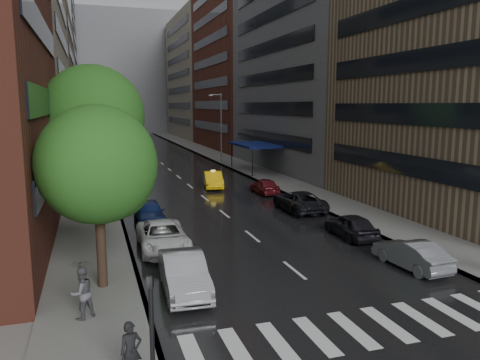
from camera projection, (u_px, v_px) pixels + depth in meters
name	position (u px, v px, depth m)	size (l,w,h in m)	color
ground	(337.00, 305.00, 18.13)	(220.00, 220.00, 0.00)	gray
road	(158.00, 160.00, 65.15)	(14.00, 140.00, 0.01)	black
sidewalk_left	(90.00, 162.00, 62.43)	(4.00, 140.00, 0.15)	gray
sidewalk_right	(220.00, 157.00, 67.84)	(4.00, 140.00, 0.15)	gray
crosswalk	(371.00, 327.00, 16.31)	(13.15, 2.80, 0.01)	silver
buildings_left	(40.00, 45.00, 66.35)	(8.00, 108.00, 38.00)	maroon
buildings_right	(245.00, 57.00, 73.56)	(8.05, 109.10, 36.00)	#937A5B
building_far	(121.00, 73.00, 126.53)	(40.00, 14.00, 32.00)	slate
tree_near	(97.00, 165.00, 18.79)	(4.84, 4.84, 7.71)	#382619
tree_mid	(93.00, 117.00, 28.95)	(6.36, 6.36, 10.13)	#382619
tree_far	(92.00, 118.00, 44.40)	(5.87, 5.87, 9.35)	#382619
taxi	(213.00, 180.00, 43.50)	(1.60, 4.59, 1.51)	yellow
parked_cars_left	(158.00, 227.00, 26.71)	(2.59, 23.51, 1.60)	gray
parked_cars_right	(313.00, 208.00, 31.74)	(2.54, 23.82, 1.50)	slate
ped_bag_walker	(132.00, 353.00, 12.78)	(0.70, 0.52, 1.69)	black
ped_black_umbrella	(81.00, 285.00, 16.47)	(1.15, 1.08, 2.09)	#4F4F54
traffic_light	(152.00, 330.00, 11.44)	(0.18, 0.15, 3.45)	black
street_lamp_left	(103.00, 135.00, 43.24)	(1.74, 0.22, 9.00)	gray
street_lamp_right	(221.00, 126.00, 61.98)	(1.74, 0.22, 9.00)	gray
awning	(255.00, 145.00, 53.24)	(4.00, 8.00, 3.12)	navy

